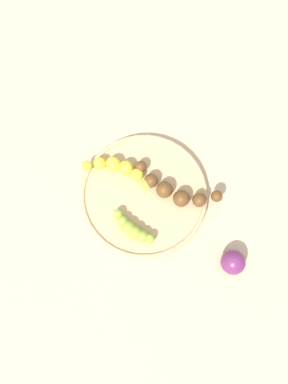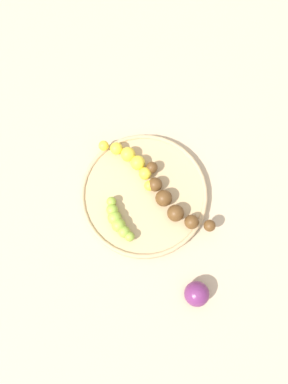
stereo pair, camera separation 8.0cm
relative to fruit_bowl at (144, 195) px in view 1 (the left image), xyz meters
The scene contains 6 objects.
ground_plane 0.01m from the fruit_bowl, ahead, with size 2.40×2.40×0.00m, color tan.
fruit_bowl is the anchor object (origin of this frame).
banana_overripe 0.07m from the fruit_bowl, 95.18° to the right, with size 0.12×0.18×0.04m.
banana_yellow 0.08m from the fruit_bowl, 39.24° to the left, with size 0.09×0.15×0.03m.
banana_green 0.09m from the fruit_bowl, 155.67° to the left, with size 0.08×0.08×0.03m.
plum_purple 0.24m from the fruit_bowl, 135.43° to the right, with size 0.05×0.05×0.05m, color #662659.
Camera 1 is at (-0.19, 0.02, 0.81)m, focal length 34.65 mm.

